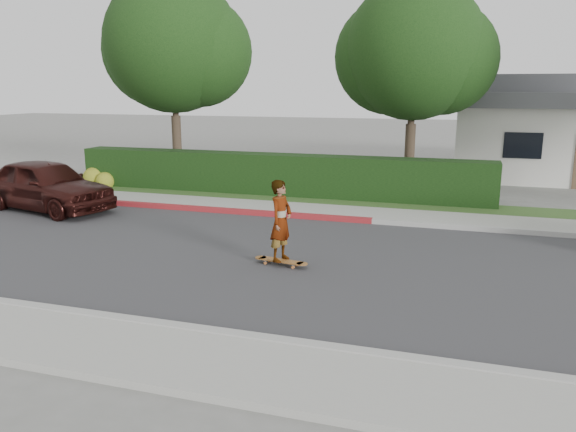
# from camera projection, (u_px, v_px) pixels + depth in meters

# --- Properties ---
(ground) EXTENTS (120.00, 120.00, 0.00)m
(ground) POSITION_uv_depth(u_px,v_px,m) (298.00, 262.00, 12.42)
(ground) COLOR slate
(ground) RESTS_ON ground
(road) EXTENTS (60.00, 8.00, 0.01)m
(road) POSITION_uv_depth(u_px,v_px,m) (298.00, 262.00, 12.42)
(road) COLOR #2D2D30
(road) RESTS_ON ground
(curb_near) EXTENTS (60.00, 0.20, 0.15)m
(curb_near) POSITION_uv_depth(u_px,v_px,m) (222.00, 335.00, 8.59)
(curb_near) COLOR #9E9E99
(curb_near) RESTS_ON ground
(sidewalk_near) EXTENTS (60.00, 1.60, 0.12)m
(sidewalk_near) POSITION_uv_depth(u_px,v_px,m) (195.00, 362.00, 7.76)
(sidewalk_near) COLOR gray
(sidewalk_near) RESTS_ON ground
(curb_far) EXTENTS (60.00, 0.20, 0.15)m
(curb_far) POSITION_uv_depth(u_px,v_px,m) (338.00, 219.00, 16.22)
(curb_far) COLOR #9E9E99
(curb_far) RESTS_ON ground
(curb_red_section) EXTENTS (12.00, 0.21, 0.15)m
(curb_red_section) POSITION_uv_depth(u_px,v_px,m) (183.00, 208.00, 17.68)
(curb_red_section) COLOR maroon
(curb_red_section) RESTS_ON ground
(sidewalk_far) EXTENTS (60.00, 1.60, 0.12)m
(sidewalk_far) POSITION_uv_depth(u_px,v_px,m) (344.00, 213.00, 17.06)
(sidewalk_far) COLOR gray
(sidewalk_far) RESTS_ON ground
(planting_strip) EXTENTS (60.00, 1.60, 0.10)m
(planting_strip) POSITION_uv_depth(u_px,v_px,m) (354.00, 203.00, 18.55)
(planting_strip) COLOR #2D4C1E
(planting_strip) RESTS_ON ground
(hedge) EXTENTS (15.00, 1.00, 1.50)m
(hedge) POSITION_uv_depth(u_px,v_px,m) (274.00, 175.00, 19.83)
(hedge) COLOR black
(hedge) RESTS_ON ground
(flowering_shrub) EXTENTS (1.40, 1.00, 0.90)m
(flowering_shrub) POSITION_uv_depth(u_px,v_px,m) (98.00, 179.00, 21.54)
(flowering_shrub) COLOR #2D4C19
(flowering_shrub) RESTS_ON ground
(tree_left) EXTENTS (5.99, 5.21, 8.00)m
(tree_left) POSITION_uv_depth(u_px,v_px,m) (175.00, 48.00, 21.52)
(tree_left) COLOR #33261C
(tree_left) RESTS_ON ground
(tree_center) EXTENTS (5.66, 4.84, 7.44)m
(tree_center) POSITION_uv_depth(u_px,v_px,m) (414.00, 54.00, 19.44)
(tree_center) COLOR #33261C
(tree_center) RESTS_ON ground
(skateboard) EXTENTS (1.27, 0.43, 0.12)m
(skateboard) POSITION_uv_depth(u_px,v_px,m) (281.00, 261.00, 12.14)
(skateboard) COLOR #B86832
(skateboard) RESTS_ON ground
(skateboarder) EXTENTS (0.55, 0.72, 1.76)m
(skateboarder) POSITION_uv_depth(u_px,v_px,m) (281.00, 221.00, 11.94)
(skateboarder) COLOR white
(skateboarder) RESTS_ON skateboard
(car_maroon) EXTENTS (5.05, 2.92, 1.62)m
(car_maroon) POSITION_uv_depth(u_px,v_px,m) (46.00, 185.00, 17.51)
(car_maroon) COLOR black
(car_maroon) RESTS_ON ground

